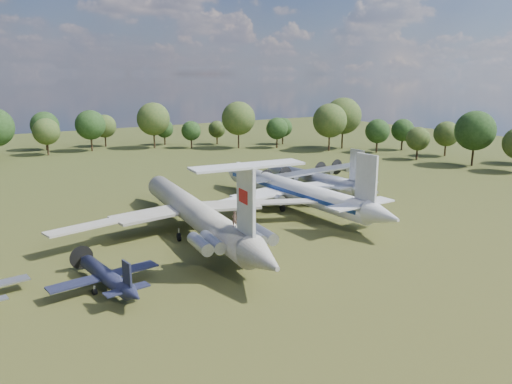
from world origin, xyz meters
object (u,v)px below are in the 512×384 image
small_prop_west (107,279)px  person_on_il62 (234,219)px  il62_airliner (194,217)px  an12_transport (313,182)px  tu104_jet (292,194)px

small_prop_west → person_on_il62: (14.67, -2.04, 4.87)m
il62_airliner → small_prop_west: 20.51m
small_prop_west → an12_transport: bearing=19.4°
il62_airliner → an12_transport: il62_airliner is taller
il62_airliner → small_prop_west: size_ratio=3.20×
tu104_jet → person_on_il62: person_on_il62 is taller
tu104_jet → an12_transport: (9.93, 6.39, -0.33)m
il62_airliner → small_prop_west: il62_airliner is taller
person_on_il62 → an12_transport: bearing=-141.3°
tu104_jet → il62_airliner: bearing=-169.5°
il62_airliner → person_on_il62: bearing=-90.0°
tu104_jet → small_prop_west: 40.46m
an12_transport → small_prop_west: an12_transport is taller
il62_airliner → small_prop_west: bearing=-136.4°
person_on_il62 → small_prop_west: bearing=-6.6°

